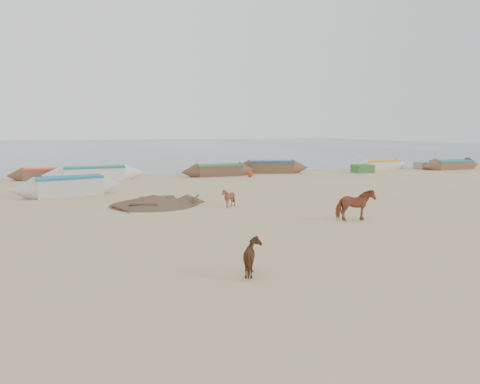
{
  "coord_description": "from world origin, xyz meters",
  "views": [
    {
      "loc": [
        -5.39,
        -13.35,
        3.46
      ],
      "look_at": [
        0.0,
        4.0,
        1.0
      ],
      "focal_mm": 35.0,
      "sensor_mm": 36.0,
      "label": 1
    }
  ],
  "objects_px": {
    "calf_front": "(228,198)",
    "calf_right": "(255,257)",
    "cow_adult": "(355,205)",
    "near_canoe": "(68,186)"
  },
  "relations": [
    {
      "from": "calf_front",
      "to": "calf_right",
      "type": "bearing_deg",
      "value": -10.82
    },
    {
      "from": "calf_front",
      "to": "near_canoe",
      "type": "distance_m",
      "value": 9.14
    },
    {
      "from": "calf_front",
      "to": "near_canoe",
      "type": "bearing_deg",
      "value": -128.93
    },
    {
      "from": "calf_right",
      "to": "near_canoe",
      "type": "height_order",
      "value": "near_canoe"
    },
    {
      "from": "calf_front",
      "to": "calf_right",
      "type": "height_order",
      "value": "calf_right"
    },
    {
      "from": "calf_right",
      "to": "near_canoe",
      "type": "bearing_deg",
      "value": 12.58
    },
    {
      "from": "calf_right",
      "to": "near_canoe",
      "type": "relative_size",
      "value": 0.15
    },
    {
      "from": "calf_front",
      "to": "calf_right",
      "type": "relative_size",
      "value": 0.98
    },
    {
      "from": "cow_adult",
      "to": "calf_right",
      "type": "xyz_separation_m",
      "value": [
        -5.79,
        -5.13,
        -0.17
      ]
    },
    {
      "from": "cow_adult",
      "to": "near_canoe",
      "type": "distance_m",
      "value": 14.84
    }
  ]
}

